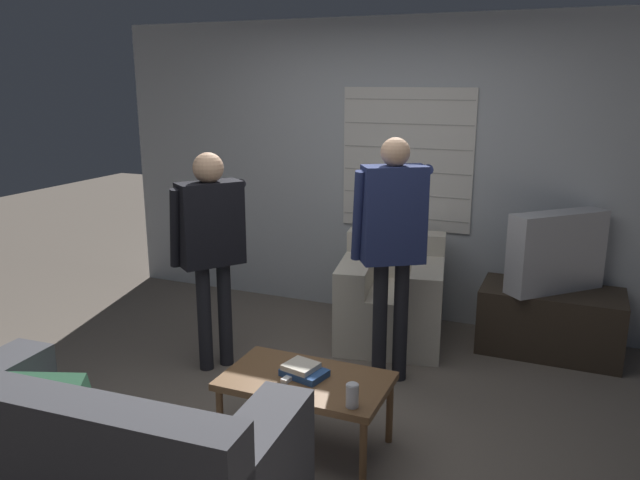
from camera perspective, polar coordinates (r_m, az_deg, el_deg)
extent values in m
plane|color=#665B51|center=(4.03, -2.86, -15.99)|extent=(16.00, 16.00, 0.00)
cube|color=#ADB2B7|center=(5.43, 6.31, 6.25)|extent=(5.20, 0.06, 2.55)
cube|color=silver|center=(5.33, 7.92, 7.29)|extent=(1.12, 0.02, 1.19)
cube|color=#A4A099|center=(5.41, 7.71, 2.07)|extent=(1.10, 0.00, 0.01)
cube|color=#A4A099|center=(5.37, 7.78, 4.13)|extent=(1.10, 0.00, 0.01)
cube|color=#A4A099|center=(5.34, 7.85, 6.22)|extent=(1.10, 0.00, 0.01)
cube|color=#A4A099|center=(5.31, 7.93, 8.33)|extent=(1.10, 0.00, 0.01)
cube|color=#A4A099|center=(5.29, 8.00, 10.46)|extent=(1.10, 0.00, 0.01)
cube|color=#A4A099|center=(5.28, 8.08, 12.60)|extent=(1.10, 0.00, 0.01)
cube|color=#424247|center=(2.77, -23.70, -16.41)|extent=(1.71, 0.29, 0.40)
cube|color=#424247|center=(2.65, -6.31, -18.96)|extent=(0.28, 0.83, 0.22)
cube|color=#38704C|center=(3.22, -23.19, -13.90)|extent=(0.41, 0.33, 0.37)
cube|color=beige|center=(5.04, 6.49, -6.72)|extent=(0.94, 0.96, 0.46)
cube|color=beige|center=(5.21, 6.96, -1.24)|extent=(0.82, 0.35, 0.37)
cube|color=beige|center=(4.92, 9.83, -3.30)|extent=(0.39, 0.86, 0.21)
cube|color=beige|center=(4.97, 3.39, -2.93)|extent=(0.39, 0.86, 0.21)
cube|color=brown|center=(3.57, -1.31, -12.78)|extent=(0.92, 0.55, 0.04)
cylinder|color=brown|center=(4.02, -5.54, -12.99)|extent=(0.04, 0.04, 0.39)
cylinder|color=brown|center=(3.73, 6.37, -15.29)|extent=(0.04, 0.04, 0.39)
cylinder|color=brown|center=(3.67, -9.11, -15.99)|extent=(0.04, 0.04, 0.39)
cylinder|color=brown|center=(3.36, 3.96, -19.00)|extent=(0.04, 0.04, 0.39)
cube|color=#33281E|center=(5.12, 20.27, -6.95)|extent=(1.04, 0.54, 0.50)
cube|color=#B2B2B7|center=(4.96, 20.82, -1.01)|extent=(0.69, 0.69, 0.60)
cube|color=navy|center=(5.03, 20.03, -0.72)|extent=(0.48, 0.48, 0.49)
cylinder|color=black|center=(4.56, -10.52, -7.04)|extent=(0.10, 0.10, 0.78)
cylinder|color=black|center=(4.61, -8.68, -6.71)|extent=(0.10, 0.10, 0.78)
cube|color=black|center=(4.39, -9.97, 1.48)|extent=(0.42, 0.47, 0.59)
sphere|color=tan|center=(4.32, -10.19, 6.50)|extent=(0.21, 0.21, 0.21)
cylinder|color=black|center=(4.35, -13.11, 1.04)|extent=(0.16, 0.15, 0.56)
cylinder|color=black|center=(4.66, -8.28, 3.61)|extent=(0.44, 0.35, 0.38)
cube|color=white|center=(4.90, -9.26, 2.20)|extent=(0.10, 0.09, 0.12)
cylinder|color=black|center=(4.32, 5.49, -7.54)|extent=(0.10, 0.10, 0.86)
cylinder|color=black|center=(4.36, 7.37, -7.38)|extent=(0.10, 0.10, 0.86)
cube|color=navy|center=(4.12, 6.73, 2.31)|extent=(0.45, 0.39, 0.65)
sphere|color=tan|center=(4.05, 6.90, 7.97)|extent=(0.19, 0.19, 0.19)
cylinder|color=navy|center=(4.11, 3.51, 2.20)|extent=(0.15, 0.17, 0.62)
cylinder|color=navy|center=(4.42, 8.59, 5.45)|extent=(0.38, 0.54, 0.29)
cube|color=black|center=(4.71, 7.45, 4.63)|extent=(0.07, 0.08, 0.13)
cube|color=#284C89|center=(3.57, -1.44, -12.04)|extent=(0.27, 0.22, 0.04)
cube|color=beige|center=(3.56, -1.75, -11.47)|extent=(0.20, 0.19, 0.03)
cylinder|color=silver|center=(3.25, 2.97, -14.02)|extent=(0.07, 0.07, 0.12)
cylinder|color=silver|center=(3.22, 2.98, -13.04)|extent=(0.06, 0.06, 0.00)
cube|color=white|center=(3.54, -2.77, -12.42)|extent=(0.06, 0.13, 0.02)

